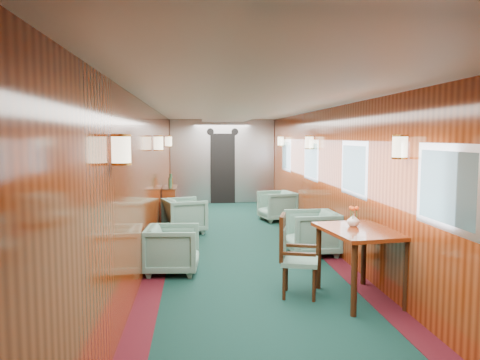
{
  "coord_description": "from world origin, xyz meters",
  "views": [
    {
      "loc": [
        -0.78,
        -7.52,
        1.91
      ],
      "look_at": [
        0.0,
        0.63,
        1.15
      ],
      "focal_mm": 35.0,
      "sensor_mm": 36.0,
      "label": 1
    }
  ],
  "objects_px": {
    "armchair_left_near": "(173,249)",
    "armchair_right_near": "(312,233)",
    "dining_table": "(360,240)",
    "credenza": "(170,205)",
    "armchair_right_far": "(277,206)",
    "armchair_left_far": "(185,216)",
    "side_chair": "(292,252)"
  },
  "relations": [
    {
      "from": "credenza",
      "to": "armchair_left_far",
      "type": "relative_size",
      "value": 1.43
    },
    {
      "from": "credenza",
      "to": "armchair_left_far",
      "type": "height_order",
      "value": "credenza"
    },
    {
      "from": "side_chair",
      "to": "armchair_right_near",
      "type": "xyz_separation_m",
      "value": [
        0.72,
        1.91,
        -0.17
      ]
    },
    {
      "from": "side_chair",
      "to": "armchair_right_far",
      "type": "relative_size",
      "value": 1.32
    },
    {
      "from": "armchair_left_near",
      "to": "armchair_right_near",
      "type": "relative_size",
      "value": 0.93
    },
    {
      "from": "dining_table",
      "to": "side_chair",
      "type": "distance_m",
      "value": 0.81
    },
    {
      "from": "dining_table",
      "to": "armchair_left_far",
      "type": "relative_size",
      "value": 1.58
    },
    {
      "from": "credenza",
      "to": "armchair_left_near",
      "type": "distance_m",
      "value": 3.71
    },
    {
      "from": "armchair_right_near",
      "to": "armchair_left_near",
      "type": "bearing_deg",
      "value": -72.4
    },
    {
      "from": "dining_table",
      "to": "armchair_right_far",
      "type": "relative_size",
      "value": 1.63
    },
    {
      "from": "dining_table",
      "to": "armchair_left_near",
      "type": "height_order",
      "value": "dining_table"
    },
    {
      "from": "credenza",
      "to": "armchair_right_far",
      "type": "height_order",
      "value": "credenza"
    },
    {
      "from": "dining_table",
      "to": "armchair_right_near",
      "type": "height_order",
      "value": "dining_table"
    },
    {
      "from": "side_chair",
      "to": "armchair_right_far",
      "type": "height_order",
      "value": "side_chair"
    },
    {
      "from": "dining_table",
      "to": "credenza",
      "type": "xyz_separation_m",
      "value": [
        -2.47,
        4.99,
        -0.28
      ]
    },
    {
      "from": "armchair_left_near",
      "to": "armchair_right_far",
      "type": "xyz_separation_m",
      "value": [
        2.17,
        3.91,
        0.0
      ]
    },
    {
      "from": "armchair_right_far",
      "to": "armchair_left_far",
      "type": "bearing_deg",
      "value": -73.06
    },
    {
      "from": "dining_table",
      "to": "side_chair",
      "type": "xyz_separation_m",
      "value": [
        -0.76,
        0.19,
        -0.17
      ]
    },
    {
      "from": "side_chair",
      "to": "armchair_left_near",
      "type": "xyz_separation_m",
      "value": [
        -1.48,
        1.1,
        -0.2
      ]
    },
    {
      "from": "armchair_left_near",
      "to": "armchair_right_near",
      "type": "xyz_separation_m",
      "value": [
        2.2,
        0.81,
        0.02
      ]
    },
    {
      "from": "credenza",
      "to": "armchair_right_near",
      "type": "relative_size",
      "value": 1.4
    },
    {
      "from": "armchair_right_near",
      "to": "armchair_right_far",
      "type": "bearing_deg",
      "value": 177.93
    },
    {
      "from": "armchair_right_near",
      "to": "armchair_right_far",
      "type": "height_order",
      "value": "armchair_right_near"
    },
    {
      "from": "armchair_right_far",
      "to": "armchair_left_near",
      "type": "bearing_deg",
      "value": -41.86
    },
    {
      "from": "armchair_left_far",
      "to": "armchair_right_far",
      "type": "bearing_deg",
      "value": -78.78
    },
    {
      "from": "armchair_left_far",
      "to": "armchair_right_far",
      "type": "height_order",
      "value": "armchair_left_far"
    },
    {
      "from": "armchair_left_near",
      "to": "armchair_right_far",
      "type": "relative_size",
      "value": 0.99
    },
    {
      "from": "side_chair",
      "to": "armchair_right_near",
      "type": "distance_m",
      "value": 2.05
    },
    {
      "from": "credenza",
      "to": "armchair_left_near",
      "type": "height_order",
      "value": "credenza"
    },
    {
      "from": "armchair_left_near",
      "to": "armchair_left_far",
      "type": "height_order",
      "value": "armchair_left_far"
    },
    {
      "from": "dining_table",
      "to": "armchair_left_near",
      "type": "bearing_deg",
      "value": 142.15
    },
    {
      "from": "dining_table",
      "to": "armchair_left_far",
      "type": "xyz_separation_m",
      "value": [
        -2.13,
        4.02,
        -0.35
      ]
    }
  ]
}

